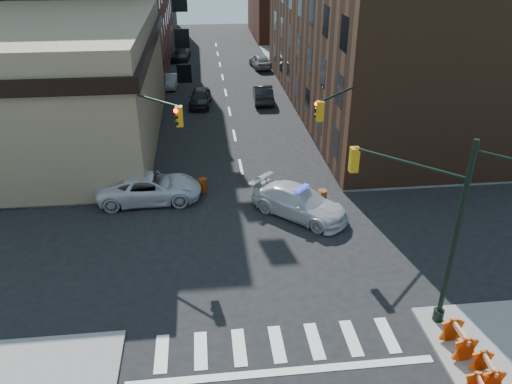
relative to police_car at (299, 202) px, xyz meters
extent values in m
plane|color=black|center=(-2.75, -3.03, -0.84)|extent=(140.00, 140.00, 0.00)
cube|color=gray|center=(-25.75, 29.72, -0.77)|extent=(34.00, 54.50, 0.15)
cube|color=gray|center=(20.25, 29.72, -0.77)|extent=(34.00, 54.50, 0.15)
cube|color=#897859|center=(-19.75, 13.47, 3.66)|extent=(22.00, 22.00, 9.00)
cube|color=#482C1C|center=(10.25, 19.47, 6.16)|extent=(14.00, 34.00, 14.00)
cylinder|color=black|center=(4.05, -9.33, 3.31)|extent=(0.20, 0.20, 8.00)
cylinder|color=black|center=(4.05, -9.33, -0.44)|extent=(0.44, 0.44, 0.50)
cylinder|color=black|center=(2.46, -7.74, 5.81)|extent=(3.27, 3.27, 0.12)
cube|color=#BF8C0C|center=(0.87, -6.15, 5.31)|extent=(0.35, 0.35, 1.05)
sphere|color=#FF0C05|center=(1.03, -6.00, 5.66)|extent=(0.22, 0.22, 0.22)
sphere|color=black|center=(1.03, -6.00, 5.33)|extent=(0.22, 0.22, 0.22)
sphere|color=black|center=(1.03, -6.00, 5.00)|extent=(0.22, 0.22, 0.22)
cylinder|color=black|center=(4.90, -10.18, 6.91)|extent=(1.91, 1.91, 0.10)
cylinder|color=black|center=(-9.55, 3.27, 3.31)|extent=(0.20, 0.20, 8.00)
cylinder|color=black|center=(-9.55, 3.27, -0.44)|extent=(0.44, 0.44, 0.50)
cylinder|color=black|center=(-7.96, 1.68, 5.81)|extent=(3.27, 3.27, 0.12)
cube|color=#BF8C0C|center=(-6.37, 0.08, 5.31)|extent=(0.35, 0.35, 1.05)
sphere|color=#FF0C05|center=(-6.52, -0.07, 5.66)|extent=(0.22, 0.22, 0.22)
sphere|color=black|center=(-6.52, -0.07, 5.33)|extent=(0.22, 0.22, 0.22)
sphere|color=black|center=(-6.52, -0.07, 5.00)|extent=(0.22, 0.22, 0.22)
cylinder|color=black|center=(4.05, 3.27, 3.31)|extent=(0.20, 0.20, 8.00)
cylinder|color=black|center=(4.05, 3.27, -0.44)|extent=(0.44, 0.44, 0.50)
cylinder|color=black|center=(2.46, 1.68, 5.81)|extent=(3.27, 3.27, 0.12)
cube|color=#BF8C0C|center=(0.87, 0.08, 5.31)|extent=(0.35, 0.35, 1.05)
sphere|color=#FF0C05|center=(0.71, 0.24, 5.66)|extent=(0.22, 0.22, 0.22)
sphere|color=black|center=(0.71, 0.24, 5.33)|extent=(0.22, 0.22, 0.22)
sphere|color=black|center=(0.71, 0.24, 5.00)|extent=(0.22, 0.22, 0.22)
cylinder|color=black|center=(4.75, 22.97, 0.61)|extent=(0.24, 0.24, 2.60)
sphere|color=#8C5714|center=(4.75, 22.97, 2.66)|extent=(3.00, 3.00, 3.00)
cylinder|color=black|center=(4.75, 30.97, 0.61)|extent=(0.24, 0.24, 2.60)
sphere|color=#8C5714|center=(4.75, 30.97, 2.66)|extent=(3.00, 3.00, 3.00)
imported|color=silver|center=(0.00, 0.00, 0.00)|extent=(5.81, 5.73, 1.68)
imported|color=silver|center=(-8.55, 2.77, 0.01)|extent=(6.17, 2.96, 1.70)
imported|color=black|center=(-5.33, 21.02, -0.06)|extent=(2.31, 4.76, 1.56)
imported|color=#9A9CA2|center=(-8.25, 27.52, -0.19)|extent=(1.80, 4.08, 1.30)
imported|color=black|center=(-7.46, 39.95, -0.11)|extent=(2.52, 5.19, 1.46)
imported|color=black|center=(0.61, 21.61, -0.03)|extent=(1.98, 5.02, 1.63)
imported|color=gray|center=(1.94, 34.78, -0.02)|extent=(2.50, 5.02, 1.64)
imported|color=black|center=(-10.20, 5.68, 0.21)|extent=(0.73, 0.56, 1.80)
imported|color=black|center=(-13.97, 5.38, 0.11)|extent=(0.98, 0.93, 1.60)
imported|color=black|center=(-14.03, 5.49, 0.30)|extent=(1.10, 1.20, 1.98)
cylinder|color=#E44F0A|center=(1.57, 1.06, -0.36)|extent=(0.60, 0.60, 0.97)
cylinder|color=#D16009|center=(-5.40, 3.50, -0.38)|extent=(0.61, 0.61, 0.93)
camera|label=1|loc=(-5.21, -24.25, 13.60)|focal=35.00mm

